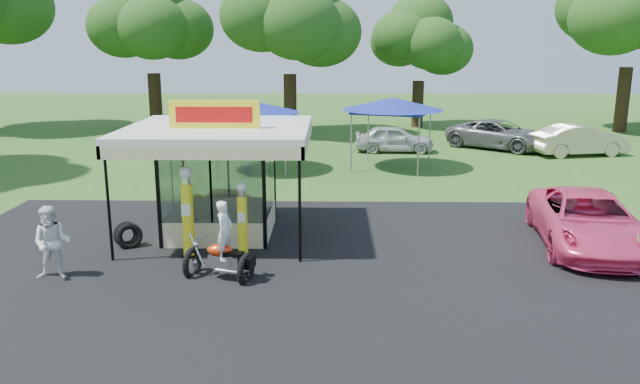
{
  "coord_description": "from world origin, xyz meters",
  "views": [
    {
      "loc": [
        1.4,
        -13.47,
        5.8
      ],
      "look_at": [
        1.06,
        4.0,
        1.6
      ],
      "focal_mm": 35.0,
      "sensor_mm": 36.0,
      "label": 1
    }
  ],
  "objects_px": {
    "gas_pump_right": "(242,222)",
    "spectator_west": "(52,243)",
    "bg_car_c": "(394,139)",
    "tent_west": "(249,107)",
    "kiosk_car": "(233,201)",
    "bg_car_a": "(148,141)",
    "gas_station_kiosk": "(220,178)",
    "pink_sedan": "(588,221)",
    "motorcycle": "(223,248)",
    "bg_car_d": "(499,134)",
    "tent_east": "(393,105)",
    "gas_pump_left": "(188,214)",
    "bg_car_b": "(240,137)",
    "bg_car_e": "(579,140)"
  },
  "relations": [
    {
      "from": "gas_station_kiosk",
      "to": "spectator_west",
      "type": "relative_size",
      "value": 2.86
    },
    {
      "from": "gas_pump_right",
      "to": "spectator_west",
      "type": "distance_m",
      "value": 4.83
    },
    {
      "from": "gas_station_kiosk",
      "to": "gas_pump_right",
      "type": "height_order",
      "value": "gas_station_kiosk"
    },
    {
      "from": "gas_pump_left",
      "to": "tent_east",
      "type": "relative_size",
      "value": 0.55
    },
    {
      "from": "bg_car_d",
      "to": "tent_east",
      "type": "bearing_deg",
      "value": 169.82
    },
    {
      "from": "spectator_west",
      "to": "bg_car_a",
      "type": "relative_size",
      "value": 0.44
    },
    {
      "from": "gas_station_kiosk",
      "to": "motorcycle",
      "type": "height_order",
      "value": "gas_station_kiosk"
    },
    {
      "from": "motorcycle",
      "to": "bg_car_b",
      "type": "xyz_separation_m",
      "value": [
        -2.41,
        19.63,
        -0.16
      ]
    },
    {
      "from": "bg_car_a",
      "to": "bg_car_b",
      "type": "relative_size",
      "value": 0.94
    },
    {
      "from": "tent_west",
      "to": "tent_east",
      "type": "height_order",
      "value": "tent_east"
    },
    {
      "from": "bg_car_c",
      "to": "tent_west",
      "type": "height_order",
      "value": "tent_west"
    },
    {
      "from": "spectator_west",
      "to": "bg_car_d",
      "type": "distance_m",
      "value": 25.86
    },
    {
      "from": "motorcycle",
      "to": "pink_sedan",
      "type": "bearing_deg",
      "value": 32.2
    },
    {
      "from": "gas_pump_left",
      "to": "bg_car_e",
      "type": "bearing_deg",
      "value": 44.1
    },
    {
      "from": "bg_car_c",
      "to": "tent_west",
      "type": "relative_size",
      "value": 0.92
    },
    {
      "from": "gas_pump_left",
      "to": "tent_west",
      "type": "xyz_separation_m",
      "value": [
        0.14,
        12.18,
        1.68
      ]
    },
    {
      "from": "gas_station_kiosk",
      "to": "gas_pump_left",
      "type": "distance_m",
      "value": 2.32
    },
    {
      "from": "motorcycle",
      "to": "bg_car_c",
      "type": "xyz_separation_m",
      "value": [
        6.07,
        18.9,
        -0.1
      ]
    },
    {
      "from": "kiosk_car",
      "to": "bg_car_a",
      "type": "xyz_separation_m",
      "value": [
        -6.41,
        12.02,
        0.23
      ]
    },
    {
      "from": "spectator_west",
      "to": "bg_car_a",
      "type": "height_order",
      "value": "spectator_west"
    },
    {
      "from": "bg_car_a",
      "to": "bg_car_b",
      "type": "bearing_deg",
      "value": -56.65
    },
    {
      "from": "gas_pump_right",
      "to": "motorcycle",
      "type": "xyz_separation_m",
      "value": [
        -0.26,
        -1.68,
        -0.2
      ]
    },
    {
      "from": "motorcycle",
      "to": "bg_car_e",
      "type": "bearing_deg",
      "value": 65.93
    },
    {
      "from": "gas_station_kiosk",
      "to": "pink_sedan",
      "type": "bearing_deg",
      "value": -5.64
    },
    {
      "from": "bg_car_a",
      "to": "tent_east",
      "type": "relative_size",
      "value": 0.92
    },
    {
      "from": "kiosk_car",
      "to": "spectator_west",
      "type": "distance_m",
      "value": 7.02
    },
    {
      "from": "gas_pump_left",
      "to": "tent_west",
      "type": "height_order",
      "value": "tent_west"
    },
    {
      "from": "kiosk_car",
      "to": "gas_pump_left",
      "type": "bearing_deg",
      "value": 173.16
    },
    {
      "from": "gas_station_kiosk",
      "to": "motorcycle",
      "type": "bearing_deg",
      "value": -79.69
    },
    {
      "from": "bg_car_a",
      "to": "motorcycle",
      "type": "bearing_deg",
      "value": -143.94
    },
    {
      "from": "bg_car_a",
      "to": "tent_east",
      "type": "bearing_deg",
      "value": -91.13
    },
    {
      "from": "bg_car_c",
      "to": "pink_sedan",
      "type": "bearing_deg",
      "value": -163.06
    },
    {
      "from": "gas_pump_right",
      "to": "pink_sedan",
      "type": "distance_m",
      "value": 9.88
    },
    {
      "from": "motorcycle",
      "to": "spectator_west",
      "type": "distance_m",
      "value": 4.26
    },
    {
      "from": "bg_car_b",
      "to": "gas_station_kiosk",
      "type": "bearing_deg",
      "value": 173.39
    },
    {
      "from": "gas_pump_right",
      "to": "bg_car_c",
      "type": "distance_m",
      "value": 18.18
    },
    {
      "from": "gas_pump_right",
      "to": "spectator_west",
      "type": "xyz_separation_m",
      "value": [
        -4.52,
        -1.69,
        -0.08
      ]
    },
    {
      "from": "motorcycle",
      "to": "bg_car_c",
      "type": "relative_size",
      "value": 0.5
    },
    {
      "from": "bg_car_a",
      "to": "tent_west",
      "type": "distance_m",
      "value": 7.68
    },
    {
      "from": "gas_station_kiosk",
      "to": "pink_sedan",
      "type": "distance_m",
      "value": 10.88
    },
    {
      "from": "spectator_west",
      "to": "gas_pump_left",
      "type": "bearing_deg",
      "value": 22.03
    },
    {
      "from": "bg_car_a",
      "to": "bg_car_d",
      "type": "bearing_deg",
      "value": -69.33
    },
    {
      "from": "gas_pump_right",
      "to": "bg_car_a",
      "type": "xyz_separation_m",
      "value": [
        -7.36,
        16.35,
        -0.31
      ]
    },
    {
      "from": "tent_west",
      "to": "bg_car_c",
      "type": "bearing_deg",
      "value": 35.51
    },
    {
      "from": "motorcycle",
      "to": "bg_car_c",
      "type": "bearing_deg",
      "value": 89.18
    },
    {
      "from": "bg_car_e",
      "to": "tent_east",
      "type": "relative_size",
      "value": 1.04
    },
    {
      "from": "gas_pump_left",
      "to": "tent_west",
      "type": "bearing_deg",
      "value": 89.33
    },
    {
      "from": "tent_west",
      "to": "spectator_west",
      "type": "bearing_deg",
      "value": -102.99
    },
    {
      "from": "gas_pump_left",
      "to": "bg_car_a",
      "type": "relative_size",
      "value": 0.6
    },
    {
      "from": "gas_pump_right",
      "to": "tent_east",
      "type": "xyz_separation_m",
      "value": [
        5.25,
        12.81,
        1.96
      ]
    }
  ]
}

